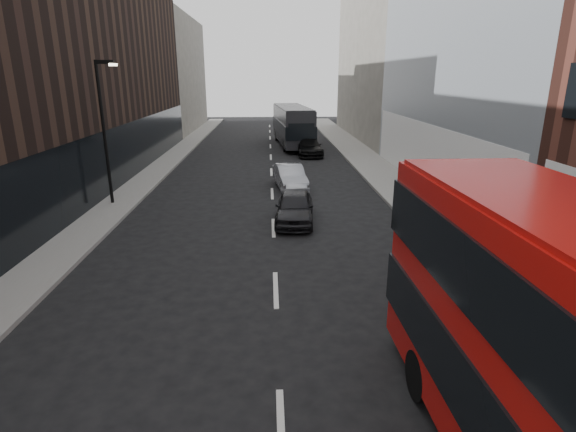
{
  "coord_description": "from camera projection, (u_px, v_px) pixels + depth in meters",
  "views": [
    {
      "loc": [
        -0.17,
        -4.79,
        6.43
      ],
      "look_at": [
        0.38,
        7.75,
        2.5
      ],
      "focal_mm": 28.0,
      "sensor_mm": 36.0,
      "label": 1
    }
  ],
  "objects": [
    {
      "name": "street_lamp",
      "position": [
        105.0,
        124.0,
        22.07
      ],
      "size": [
        1.06,
        0.22,
        7.0
      ],
      "color": "black",
      "rests_on": "sidewalk_left"
    },
    {
      "name": "sidewalk_left",
      "position": [
        152.0,
        175.0,
        29.98
      ],
      "size": [
        2.0,
        80.0,
        0.15
      ],
      "primitive_type": "cube",
      "color": "slate",
      "rests_on": "ground"
    },
    {
      "name": "building_victorian",
      "position": [
        380.0,
        43.0,
        46.02
      ],
      "size": [
        6.5,
        24.0,
        21.0
      ],
      "color": "#625F57",
      "rests_on": "ground"
    },
    {
      "name": "building_left_mid",
      "position": [
        111.0,
        67.0,
        32.53
      ],
      "size": [
        5.0,
        24.0,
        14.0
      ],
      "primitive_type": "cube",
      "color": "black",
      "rests_on": "ground"
    },
    {
      "name": "car_a",
      "position": [
        295.0,
        207.0,
        20.43
      ],
      "size": [
        2.05,
        4.31,
        1.42
      ],
      "primitive_type": "imported",
      "rotation": [
        0.0,
        0.0,
        -0.09
      ],
      "color": "black",
      "rests_on": "ground"
    },
    {
      "name": "building_modern_block",
      "position": [
        484.0,
        8.0,
        24.03
      ],
      "size": [
        5.03,
        22.0,
        20.0
      ],
      "color": "#ACB2B7",
      "rests_on": "ground"
    },
    {
      "name": "sidewalk_right",
      "position": [
        381.0,
        173.0,
        30.62
      ],
      "size": [
        3.0,
        80.0,
        0.15
      ],
      "primitive_type": "cube",
      "color": "slate",
      "rests_on": "ground"
    },
    {
      "name": "grey_bus",
      "position": [
        292.0,
        125.0,
        42.55
      ],
      "size": [
        3.58,
        11.57,
        3.68
      ],
      "rotation": [
        0.0,
        0.0,
        0.08
      ],
      "color": "black",
      "rests_on": "ground"
    },
    {
      "name": "car_c",
      "position": [
        309.0,
        147.0,
        37.73
      ],
      "size": [
        2.18,
        5.03,
        1.44
      ],
      "primitive_type": "imported",
      "rotation": [
        0.0,
        0.0,
        0.03
      ],
      "color": "black",
      "rests_on": "ground"
    },
    {
      "name": "building_left_far",
      "position": [
        173.0,
        75.0,
        53.65
      ],
      "size": [
        5.0,
        20.0,
        13.0
      ],
      "primitive_type": "cube",
      "color": "#625F57",
      "rests_on": "ground"
    },
    {
      "name": "car_b",
      "position": [
        290.0,
        177.0,
        26.55
      ],
      "size": [
        2.04,
        4.45,
        1.41
      ],
      "primitive_type": "imported",
      "rotation": [
        0.0,
        0.0,
        0.13
      ],
      "color": "#999AA1",
      "rests_on": "ground"
    }
  ]
}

